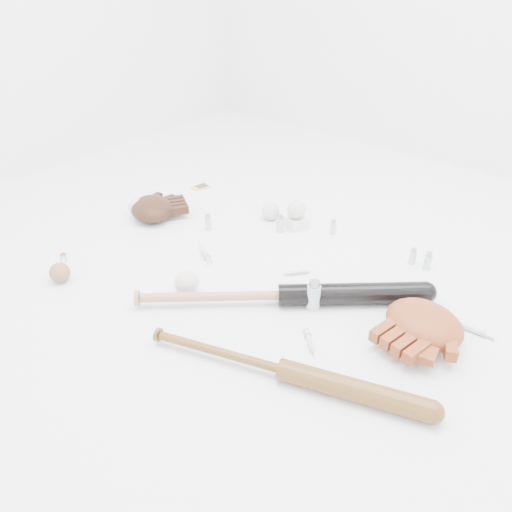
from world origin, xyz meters
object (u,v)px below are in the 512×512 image
Objects in this scene: bat_wood at (282,370)px; glove_dark at (152,208)px; pedestal at (296,222)px; bat_dark at (282,295)px.

bat_wood is 1.07m from glove_dark.
bat_wood is 0.86m from pedestal.
bat_dark reaches higher than bat_wood.
glove_dark is at bearing 140.49° from bat_wood.
pedestal is at bearing 63.30° from glove_dark.
glove_dark is 3.17× the size of pedestal.
bat_dark is 0.81m from glove_dark.
bat_dark is 0.53m from pedestal.
bat_dark is 3.99× the size of glove_dark.
bat_dark is 1.21× the size of bat_wood.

